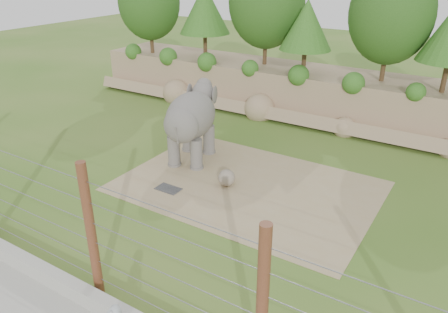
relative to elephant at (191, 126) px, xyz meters
The scene contains 8 objects.
ground 5.16m from the elephant, 53.31° to the right, with size 90.00×90.00×0.00m, color #3A6C1C.
back_embankment 9.71m from the elephant, 68.08° to the left, with size 30.00×5.52×8.77m.
dirt_patch 3.90m from the elephant, 15.20° to the right, with size 10.00×7.00×0.02m, color tan.
drain_grate 3.38m from the elephant, 72.85° to the right, with size 1.00×0.60×0.03m, color #262628.
elephant is the anchor object (origin of this frame).
stone_ball 3.25m from the elephant, 26.51° to the right, with size 0.69×0.69×0.69m, color gray.
retaining_wall 9.50m from the elephant, 71.84° to the right, with size 26.00×0.35×0.50m, color #B6B5A8.
barrier_fence 8.93m from the elephant, 70.84° to the right, with size 20.26×0.26×4.00m.
Camera 1 is at (7.95, -10.66, 8.51)m, focal length 35.00 mm.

